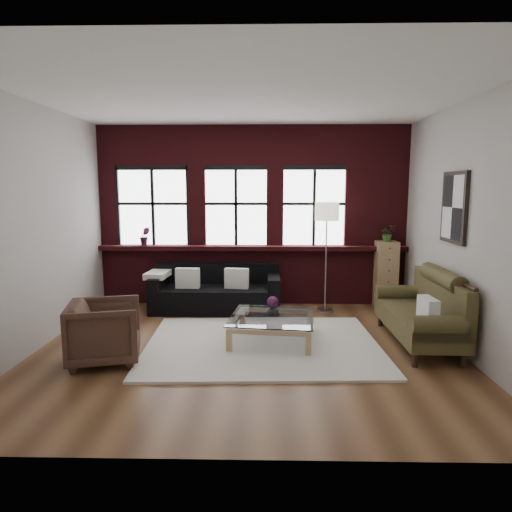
{
  "coord_description": "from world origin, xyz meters",
  "views": [
    {
      "loc": [
        0.24,
        -5.78,
        2.1
      ],
      "look_at": [
        0.1,
        0.6,
        1.15
      ],
      "focal_mm": 32.0,
      "sensor_mm": 36.0,
      "label": 1
    }
  ],
  "objects_px": {
    "vintage_settee": "(418,308)",
    "coffee_table": "(272,329)",
    "vase": "(273,310)",
    "dark_sofa": "(216,288)",
    "armchair": "(105,332)",
    "floor_lamp": "(326,253)",
    "drawer_chest": "(386,274)"
  },
  "relations": [
    {
      "from": "vintage_settee",
      "to": "coffee_table",
      "type": "xyz_separation_m",
      "value": [
        -1.97,
        0.02,
        -0.33
      ]
    },
    {
      "from": "vintage_settee",
      "to": "vase",
      "type": "bearing_deg",
      "value": 179.29
    },
    {
      "from": "dark_sofa",
      "to": "armchair",
      "type": "height_order",
      "value": "dark_sofa"
    },
    {
      "from": "dark_sofa",
      "to": "coffee_table",
      "type": "xyz_separation_m",
      "value": [
        0.95,
        -1.64,
        -0.22
      ]
    },
    {
      "from": "vase",
      "to": "dark_sofa",
      "type": "bearing_deg",
      "value": 120.24
    },
    {
      "from": "floor_lamp",
      "to": "coffee_table",
      "type": "bearing_deg",
      "value": -119.73
    },
    {
      "from": "dark_sofa",
      "to": "armchair",
      "type": "distance_m",
      "value": 2.63
    },
    {
      "from": "vintage_settee",
      "to": "armchair",
      "type": "relative_size",
      "value": 2.28
    },
    {
      "from": "armchair",
      "to": "floor_lamp",
      "type": "xyz_separation_m",
      "value": [
        2.97,
        2.38,
        0.63
      ]
    },
    {
      "from": "coffee_table",
      "to": "vase",
      "type": "relative_size",
      "value": 6.64
    },
    {
      "from": "dark_sofa",
      "to": "drawer_chest",
      "type": "relative_size",
      "value": 1.86
    },
    {
      "from": "dark_sofa",
      "to": "drawer_chest",
      "type": "bearing_deg",
      "value": 5.91
    },
    {
      "from": "armchair",
      "to": "floor_lamp",
      "type": "relative_size",
      "value": 0.41
    },
    {
      "from": "armchair",
      "to": "vase",
      "type": "xyz_separation_m",
      "value": [
        2.04,
        0.76,
        0.07
      ]
    },
    {
      "from": "dark_sofa",
      "to": "vase",
      "type": "height_order",
      "value": "dark_sofa"
    },
    {
      "from": "drawer_chest",
      "to": "vase",
      "type": "bearing_deg",
      "value": -136.3
    },
    {
      "from": "dark_sofa",
      "to": "vase",
      "type": "xyz_separation_m",
      "value": [
        0.95,
        -1.64,
        0.06
      ]
    },
    {
      "from": "dark_sofa",
      "to": "coffee_table",
      "type": "bearing_deg",
      "value": -59.76
    },
    {
      "from": "coffee_table",
      "to": "vase",
      "type": "xyz_separation_m",
      "value": [
        0.0,
        0.0,
        0.27
      ]
    },
    {
      "from": "dark_sofa",
      "to": "vintage_settee",
      "type": "distance_m",
      "value": 3.36
    },
    {
      "from": "vintage_settee",
      "to": "vase",
      "type": "relative_size",
      "value": 11.15
    },
    {
      "from": "armchair",
      "to": "dark_sofa",
      "type": "bearing_deg",
      "value": -38.24
    },
    {
      "from": "dark_sofa",
      "to": "vase",
      "type": "distance_m",
      "value": 1.89
    },
    {
      "from": "vintage_settee",
      "to": "vase",
      "type": "height_order",
      "value": "vintage_settee"
    },
    {
      "from": "vintage_settee",
      "to": "drawer_chest",
      "type": "distance_m",
      "value": 1.97
    },
    {
      "from": "armchair",
      "to": "coffee_table",
      "type": "bearing_deg",
      "value": -83.34
    },
    {
      "from": "dark_sofa",
      "to": "armchair",
      "type": "bearing_deg",
      "value": -114.45
    },
    {
      "from": "vintage_settee",
      "to": "drawer_chest",
      "type": "height_order",
      "value": "drawer_chest"
    },
    {
      "from": "armchair",
      "to": "vase",
      "type": "relative_size",
      "value": 4.89
    },
    {
      "from": "dark_sofa",
      "to": "floor_lamp",
      "type": "bearing_deg",
      "value": -0.42
    },
    {
      "from": "dark_sofa",
      "to": "coffee_table",
      "type": "relative_size",
      "value": 1.94
    },
    {
      "from": "vintage_settee",
      "to": "dark_sofa",
      "type": "bearing_deg",
      "value": 150.38
    }
  ]
}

